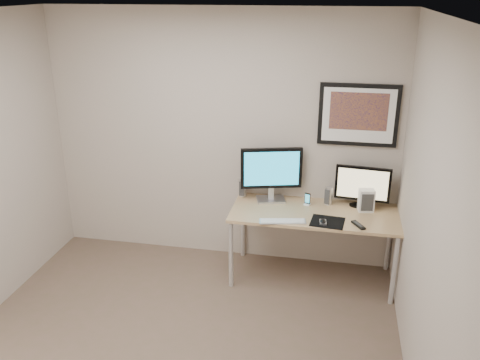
{
  "coord_description": "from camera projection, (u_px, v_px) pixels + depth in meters",
  "views": [
    {
      "loc": [
        1.15,
        -3.16,
        2.78
      ],
      "look_at": [
        0.32,
        1.1,
        1.1
      ],
      "focal_mm": 38.0,
      "sensor_mm": 36.0,
      "label": 1
    }
  ],
  "objects": [
    {
      "name": "speaker_left",
      "position": [
        243.0,
        188.0,
        5.23
      ],
      "size": [
        0.08,
        0.08,
        0.19
      ],
      "primitive_type": "cylinder",
      "rotation": [
        0.0,
        0.0,
        -0.1
      ],
      "color": "silver",
      "rests_on": "desk"
    },
    {
      "name": "floor",
      "position": [
        175.0,
        352.0,
        4.1
      ],
      "size": [
        3.6,
        3.6,
        0.0
      ],
      "primitive_type": "plane",
      "color": "brown",
      "rests_on": "ground"
    },
    {
      "name": "monitor_tv",
      "position": [
        363.0,
        186.0,
        4.94
      ],
      "size": [
        0.53,
        0.14,
        0.42
      ],
      "rotation": [
        0.0,
        0.0,
        -0.1
      ],
      "color": "black",
      "rests_on": "desk"
    },
    {
      "name": "remote",
      "position": [
        358.0,
        225.0,
        4.61
      ],
      "size": [
        0.13,
        0.18,
        0.02
      ],
      "primitive_type": "cube",
      "rotation": [
        0.0,
        0.0,
        0.54
      ],
      "color": "black",
      "rests_on": "desk"
    },
    {
      "name": "mousepad",
      "position": [
        327.0,
        222.0,
        4.69
      ],
      "size": [
        0.33,
        0.3,
        0.0
      ],
      "primitive_type": "cube",
      "rotation": [
        0.0,
        0.0,
        -0.1
      ],
      "color": "black",
      "rests_on": "desk"
    },
    {
      "name": "phone_dock",
      "position": [
        307.0,
        199.0,
        5.03
      ],
      "size": [
        0.07,
        0.07,
        0.13
      ],
      "primitive_type": "cube",
      "rotation": [
        0.0,
        0.0,
        -0.33
      ],
      "color": "black",
      "rests_on": "desk"
    },
    {
      "name": "framed_art",
      "position": [
        358.0,
        115.0,
        4.82
      ],
      "size": [
        0.75,
        0.04,
        0.6
      ],
      "color": "black",
      "rests_on": "room"
    },
    {
      "name": "speaker_right",
      "position": [
        329.0,
        196.0,
        5.03
      ],
      "size": [
        0.1,
        0.1,
        0.18
      ],
      "primitive_type": "cylinder",
      "rotation": [
        0.0,
        0.0,
        -0.42
      ],
      "color": "silver",
      "rests_on": "desk"
    },
    {
      "name": "desk",
      "position": [
        314.0,
        218.0,
        4.92
      ],
      "size": [
        1.6,
        0.7,
        0.73
      ],
      "color": "#9E7D4C",
      "rests_on": "floor"
    },
    {
      "name": "room",
      "position": [
        184.0,
        142.0,
        3.92
      ],
      "size": [
        3.6,
        3.6,
        3.6
      ],
      "color": "white",
      "rests_on": "ground"
    },
    {
      "name": "mouse",
      "position": [
        323.0,
        221.0,
        4.65
      ],
      "size": [
        0.07,
        0.1,
        0.03
      ],
      "primitive_type": "ellipsoid",
      "rotation": [
        0.0,
        0.0,
        0.11
      ],
      "color": "black",
      "rests_on": "mousepad"
    },
    {
      "name": "monitor_large",
      "position": [
        271.0,
        172.0,
        5.04
      ],
      "size": [
        0.6,
        0.26,
        0.56
      ],
      "rotation": [
        0.0,
        0.0,
        0.26
      ],
      "color": "silver",
      "rests_on": "desk"
    },
    {
      "name": "keyboard",
      "position": [
        283.0,
        221.0,
        4.69
      ],
      "size": [
        0.44,
        0.2,
        0.01
      ],
      "primitive_type": "cube",
      "rotation": [
        0.0,
        0.0,
        0.2
      ],
      "color": "#B9B9BD",
      "rests_on": "desk"
    },
    {
      "name": "fan_unit",
      "position": [
        366.0,
        200.0,
        4.88
      ],
      "size": [
        0.16,
        0.13,
        0.22
      ],
      "primitive_type": "cube",
      "rotation": [
        0.0,
        0.0,
        0.17
      ],
      "color": "white",
      "rests_on": "desk"
    }
  ]
}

